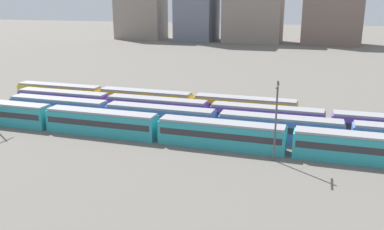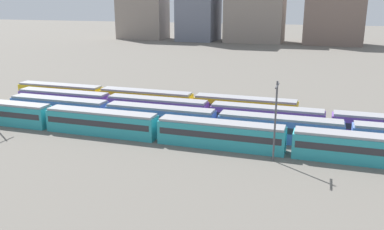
{
  "view_description": "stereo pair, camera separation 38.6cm",
  "coord_description": "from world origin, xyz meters",
  "views": [
    {
      "loc": [
        45.65,
        -53.43,
        20.12
      ],
      "look_at": [
        26.19,
        7.8,
        2.04
      ],
      "focal_mm": 38.43,
      "sensor_mm": 36.0,
      "label": 1
    },
    {
      "loc": [
        46.02,
        -53.31,
        20.12
      ],
      "look_at": [
        26.19,
        7.8,
        2.04
      ],
      "focal_mm": 38.43,
      "sensor_mm": 36.0,
      "label": 2
    }
  ],
  "objects": [
    {
      "name": "train_track_1",
      "position": [
        40.51,
        5.2,
        1.9
      ],
      "size": [
        93.6,
        3.06,
        3.75
      ],
      "color": "#4C70BC",
      "rests_on": "ground_plane"
    },
    {
      "name": "distant_building_2",
      "position": [
        12.06,
        150.58,
        14.91
      ],
      "size": [
        27.49,
        19.53,
        29.82
      ],
      "primitive_type": "cube",
      "color": "gray",
      "rests_on": "ground_plane"
    },
    {
      "name": "train_track_2",
      "position": [
        37.85,
        10.4,
        1.9
      ],
      "size": [
        93.6,
        3.06,
        3.75
      ],
      "color": "#6B429E",
      "rests_on": "ground_plane"
    },
    {
      "name": "catenary_pole_0",
      "position": [
        40.7,
        -2.9,
        5.81
      ],
      "size": [
        0.24,
        3.2,
        10.51
      ],
      "color": "#4C4C51",
      "rests_on": "ground_plane"
    },
    {
      "name": "distant_building_0",
      "position": [
        -47.56,
        150.58,
        17.9
      ],
      "size": [
        24.88,
        15.07,
        35.81
      ],
      "primitive_type": "cube",
      "color": "gray",
      "rests_on": "ground_plane"
    },
    {
      "name": "train_track_0",
      "position": [
        23.49,
        0.0,
        1.9
      ],
      "size": [
        74.7,
        3.06,
        3.75
      ],
      "color": "teal",
      "rests_on": "ground_plane"
    },
    {
      "name": "train_track_3",
      "position": [
        14.5,
        15.6,
        1.9
      ],
      "size": [
        55.8,
        3.06,
        3.75
      ],
      "color": "yellow",
      "rests_on": "ground_plane"
    },
    {
      "name": "distant_building_3",
      "position": [
        48.38,
        150.58,
        17.58
      ],
      "size": [
        26.04,
        18.01,
        35.17
      ],
      "primitive_type": "cube",
      "color": "#7A665B",
      "rests_on": "ground_plane"
    },
    {
      "name": "ground_plane",
      "position": [
        0.0,
        7.8,
        0.0
      ],
      "size": [
        600.0,
        600.0,
        0.0
      ],
      "primitive_type": "plane",
      "color": "#666059"
    }
  ]
}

